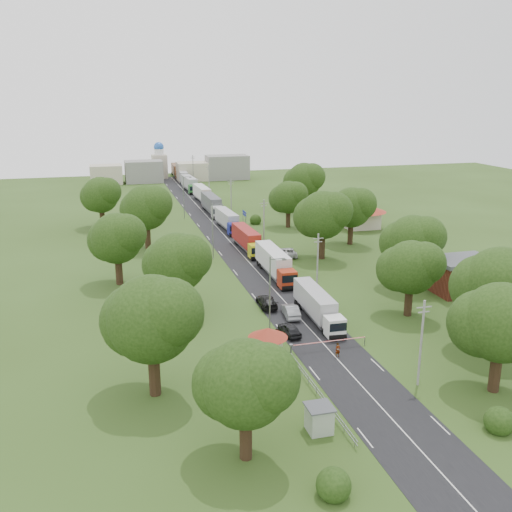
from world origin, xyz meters
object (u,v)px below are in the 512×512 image
object	(u,v)px
car_lane_front	(290,329)
info_sign	(244,216)
pedestrian_near	(338,350)
boom_barrier	(317,344)
truck_0	(317,305)
car_lane_mid	(291,311)
guard_booth	(268,339)

from	to	relation	value
car_lane_front	info_sign	bearing A→B (deg)	-103.13
info_sign	pedestrian_near	distance (m)	62.36
info_sign	pedestrian_near	size ratio (longest dim) A/B	2.48
boom_barrier	info_sign	world-z (taller)	info_sign
boom_barrier	car_lane_front	xyz separation A→B (m)	(-1.64, 5.00, -0.17)
truck_0	pedestrian_near	distance (m)	11.03
boom_barrier	pedestrian_near	distance (m)	2.65
car_lane_front	car_lane_mid	size ratio (longest dim) A/B	0.87
pedestrian_near	truck_0	bearing A→B (deg)	76.44
guard_booth	info_sign	xyz separation A→B (m)	(12.40, 60.00, 0.84)
info_sign	car_lane_front	bearing A→B (deg)	-98.48
guard_booth	pedestrian_near	distance (m)	7.83
guard_booth	truck_0	xyz separation A→B (m)	(9.12, 8.71, -0.18)
info_sign	truck_0	xyz separation A→B (m)	(-3.28, -51.29, -1.02)
boom_barrier	car_lane_mid	world-z (taller)	car_lane_mid
info_sign	car_lane_mid	distance (m)	49.92
pedestrian_near	boom_barrier	bearing A→B (deg)	121.99
info_sign	guard_booth	bearing A→B (deg)	-101.68
boom_barrier	car_lane_mid	bearing A→B (deg)	88.05
car_lane_mid	info_sign	bearing A→B (deg)	-91.14
car_lane_front	truck_0	bearing A→B (deg)	-147.65
guard_booth	car_lane_front	size ratio (longest dim) A/B	1.03
boom_barrier	car_lane_front	distance (m)	5.27
car_lane_mid	truck_0	bearing A→B (deg)	154.25
boom_barrier	pedestrian_near	bearing A→B (deg)	-53.37
boom_barrier	guard_booth	xyz separation A→B (m)	(-5.84, -0.00, 1.27)
car_lane_front	car_lane_mid	xyz separation A→B (m)	(2.00, 5.52, 0.08)
truck_0	car_lane_front	size ratio (longest dim) A/B	3.18
truck_0	car_lane_front	bearing A→B (deg)	-143.00
boom_barrier	guard_booth	bearing A→B (deg)	-179.99
info_sign	car_lane_front	distance (m)	55.65
car_lane_front	car_lane_mid	bearing A→B (deg)	-114.58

